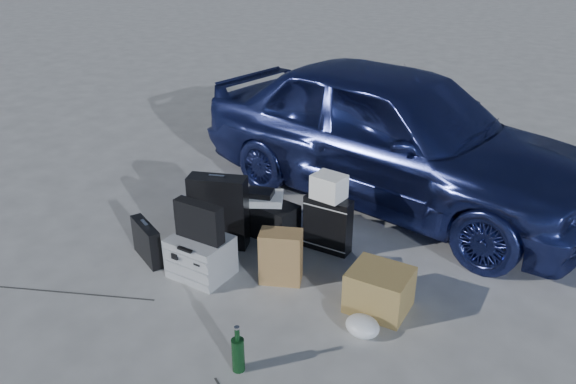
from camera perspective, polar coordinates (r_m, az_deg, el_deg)
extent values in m
plane|color=#AFAFAA|center=(4.51, -4.90, -11.54)|extent=(60.00, 60.00, 0.00)
imported|color=navy|center=(6.02, 10.64, 5.88)|extent=(4.63, 2.79, 1.47)
cube|color=#9DA0A2|center=(4.83, -8.84, -6.50)|extent=(0.52, 0.45, 0.35)
cube|color=black|center=(4.66, -9.03, -2.95)|extent=(0.45, 0.15, 0.33)
cube|color=black|center=(5.14, -14.17, -4.92)|extent=(0.44, 0.31, 0.35)
cube|color=black|center=(5.17, -7.06, -1.97)|extent=(0.56, 0.32, 0.69)
cube|color=black|center=(5.11, 4.06, -3.28)|extent=(0.44, 0.19, 0.52)
cube|color=white|center=(4.95, 4.17, 0.54)|extent=(0.31, 0.27, 0.22)
cube|color=black|center=(5.41, -2.48, -2.55)|extent=(0.73, 0.44, 0.34)
cube|color=white|center=(5.30, -2.68, -0.66)|extent=(0.48, 0.43, 0.07)
cube|color=black|center=(5.27, -2.88, -0.10)|extent=(0.28, 0.23, 0.05)
cube|color=olive|center=(4.67, -0.73, -6.60)|extent=(0.39, 0.30, 0.46)
cube|color=olive|center=(4.44, 9.26, -9.79)|extent=(0.48, 0.43, 0.34)
ellipsoid|color=silver|center=(4.23, 7.57, -13.36)|extent=(0.32, 0.30, 0.14)
cylinder|color=black|center=(3.87, -5.12, -15.64)|extent=(0.09, 0.09, 0.34)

